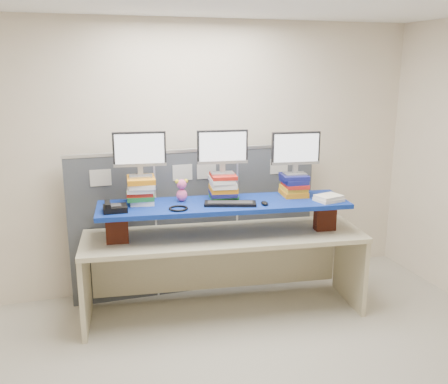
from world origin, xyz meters
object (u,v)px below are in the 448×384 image
object	(u,v)px
keyboard	(230,203)
monitor_left	(140,152)
monitor_right	(296,150)
blue_board	(224,205)
monitor_center	(223,149)
desk	(224,250)
desk_phone	(114,208)

from	to	relation	value
keyboard	monitor_left	bearing A→B (deg)	175.90
monitor_right	blue_board	bearing A→B (deg)	-170.63
monitor_center	keyboard	xyz separation A→B (m)	(0.01, -0.22, -0.46)
desk	blue_board	bearing A→B (deg)	0.00
monitor_right	desk_phone	xyz separation A→B (m)	(-1.72, -0.02, -0.41)
monitor_left	monitor_center	bearing A→B (deg)	-0.00
monitor_center	desk_phone	distance (m)	1.12
monitor_left	desk	bearing A→B (deg)	-8.98
desk	monitor_right	xyz separation A→B (m)	(0.73, 0.03, 0.92)
keyboard	desk_phone	bearing A→B (deg)	-168.17
desk	monitor_right	size ratio (longest dim) A/B	5.71
blue_board	keyboard	bearing A→B (deg)	-67.58
monitor_right	desk_phone	world-z (taller)	monitor_right
monitor_left	keyboard	size ratio (longest dim) A/B	0.96
blue_board	monitor_right	world-z (taller)	monitor_right
monitor_center	desk	bearing A→B (deg)	-93.95
monitor_left	monitor_center	xyz separation A→B (m)	(0.75, -0.09, -0.00)
keyboard	desk_phone	distance (m)	1.03
desk_phone	desk	bearing A→B (deg)	1.35
monitor_center	blue_board	bearing A→B (deg)	-93.95
desk	blue_board	size ratio (longest dim) A/B	1.17
monitor_left	desk_phone	world-z (taller)	monitor_left
blue_board	keyboard	world-z (taller)	keyboard
monitor_left	monitor_center	distance (m)	0.76
desk	monitor_right	world-z (taller)	monitor_right
desk	monitor_right	bearing A→B (deg)	9.37
desk	monitor_center	xyz separation A→B (m)	(0.02, 0.12, 0.95)
desk	desk_phone	xyz separation A→B (m)	(-1.00, 0.01, 0.50)
desk	desk_phone	size ratio (longest dim) A/B	12.84
keyboard	monitor_center	bearing A→B (deg)	109.27
monitor_right	desk	bearing A→B (deg)	-170.63
blue_board	monitor_center	distance (m)	0.51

